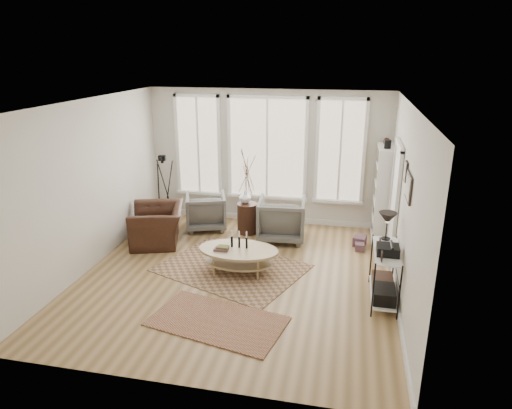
% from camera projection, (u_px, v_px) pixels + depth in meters
% --- Properties ---
extents(room, '(5.50, 5.54, 2.90)m').
position_uv_depth(room, '(238.00, 196.00, 7.35)').
color(room, '#A68353').
rests_on(room, ground).
extents(bay_window, '(4.14, 0.12, 2.24)m').
position_uv_depth(bay_window, '(267.00, 151.00, 9.79)').
color(bay_window, '#D4B98D').
rests_on(bay_window, ground).
extents(door, '(0.09, 1.06, 2.22)m').
position_uv_depth(door, '(394.00, 202.00, 8.00)').
color(door, white).
rests_on(door, ground).
extents(bookcase, '(0.31, 0.85, 2.06)m').
position_uv_depth(bookcase, '(383.00, 193.00, 9.07)').
color(bookcase, white).
rests_on(bookcase, ground).
extents(low_shelf, '(0.38, 1.08, 1.30)m').
position_uv_depth(low_shelf, '(385.00, 269.00, 6.89)').
color(low_shelf, white).
rests_on(low_shelf, ground).
extents(wall_art, '(0.04, 0.88, 0.44)m').
position_uv_depth(wall_art, '(408.00, 183.00, 6.44)').
color(wall_art, black).
rests_on(wall_art, ground).
extents(rug_main, '(2.85, 2.52, 0.01)m').
position_uv_depth(rug_main, '(231.00, 268.00, 8.05)').
color(rug_main, brown).
rests_on(rug_main, ground).
extents(rug_runner, '(2.05, 1.42, 0.01)m').
position_uv_depth(rug_runner, '(217.00, 321.00, 6.47)').
color(rug_runner, maroon).
rests_on(rug_runner, ground).
extents(coffee_table, '(1.38, 0.88, 0.63)m').
position_uv_depth(coffee_table, '(238.00, 254.00, 7.82)').
color(coffee_table, tan).
rests_on(coffee_table, ground).
extents(armchair_left, '(1.05, 1.07, 0.77)m').
position_uv_depth(armchair_left, '(206.00, 211.00, 9.75)').
color(armchair_left, '#64635F').
rests_on(armchair_left, ground).
extents(armchair_right, '(1.00, 1.02, 0.86)m').
position_uv_depth(armchair_right, '(282.00, 219.00, 9.17)').
color(armchair_right, '#64635F').
rests_on(armchair_right, ground).
extents(side_table, '(0.43, 0.43, 1.79)m').
position_uv_depth(side_table, '(247.00, 193.00, 9.37)').
color(side_table, '#351D14').
rests_on(side_table, ground).
extents(vase, '(0.28, 0.28, 0.25)m').
position_uv_depth(vase, '(245.00, 197.00, 9.47)').
color(vase, silver).
rests_on(vase, side_table).
extents(accent_chair, '(1.39, 1.30, 0.74)m').
position_uv_depth(accent_chair, '(157.00, 225.00, 9.03)').
color(accent_chair, '#351D14').
rests_on(accent_chair, ground).
extents(tripod_camera, '(0.54, 0.54, 1.54)m').
position_uv_depth(tripod_camera, '(164.00, 193.00, 9.91)').
color(tripod_camera, black).
rests_on(tripod_camera, ground).
extents(book_stack_near, '(0.29, 0.33, 0.19)m').
position_uv_depth(book_stack_near, '(360.00, 241.00, 8.99)').
color(book_stack_near, brown).
rests_on(book_stack_near, ground).
extents(book_stack_far, '(0.18, 0.22, 0.14)m').
position_uv_depth(book_stack_far, '(360.00, 247.00, 8.77)').
color(book_stack_far, brown).
rests_on(book_stack_far, ground).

